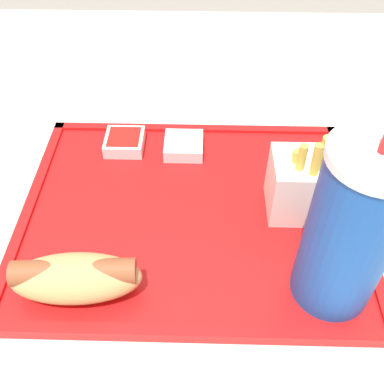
# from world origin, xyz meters

# --- Properties ---
(dining_table) EXTENTS (1.34, 1.08, 0.72)m
(dining_table) POSITION_xyz_m (0.00, 0.00, 0.36)
(dining_table) COLOR beige
(dining_table) RESTS_ON ground_plane
(food_tray) EXTENTS (0.39, 0.31, 0.01)m
(food_tray) POSITION_xyz_m (-0.01, 0.01, 0.73)
(food_tray) COLOR red
(food_tray) RESTS_ON dining_table
(soda_cup) EXTENTS (0.08, 0.08, 0.21)m
(soda_cup) POSITION_xyz_m (-0.14, 0.11, 0.82)
(soda_cup) COLOR #194CA5
(soda_cup) RESTS_ON food_tray
(hot_dog_far) EXTENTS (0.13, 0.06, 0.05)m
(hot_dog_far) POSITION_xyz_m (0.10, 0.12, 0.76)
(hot_dog_far) COLOR tan
(hot_dog_far) RESTS_ON food_tray
(fries_carton) EXTENTS (0.08, 0.06, 0.12)m
(fries_carton) POSITION_xyz_m (-0.13, 0.00, 0.77)
(fries_carton) COLOR silver
(fries_carton) RESTS_ON food_tray
(sauce_cup_mayo) EXTENTS (0.05, 0.05, 0.02)m
(sauce_cup_mayo) POSITION_xyz_m (0.01, -0.10, 0.74)
(sauce_cup_mayo) COLOR silver
(sauce_cup_mayo) RESTS_ON food_tray
(sauce_cup_ketchup) EXTENTS (0.05, 0.05, 0.02)m
(sauce_cup_ketchup) POSITION_xyz_m (0.08, -0.10, 0.74)
(sauce_cup_ketchup) COLOR silver
(sauce_cup_ketchup) RESTS_ON food_tray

